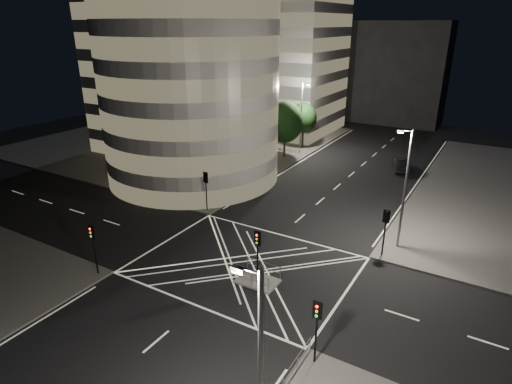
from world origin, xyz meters
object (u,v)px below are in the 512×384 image
Objects in this scene: traffic_signal_island at (258,247)px; sedan at (401,164)px; central_island at (258,281)px; traffic_signal_fl at (206,184)px; traffic_signal_nr at (317,321)px; street_lamp_left_far at (302,116)px; street_lamp_left_near at (230,145)px; street_lamp_right_near at (259,377)px; street_lamp_right_far at (405,186)px; traffic_signal_nl at (93,240)px; traffic_signal_fr at (386,224)px.

sedan is (2.87, 31.30, -2.11)m from traffic_signal_island.
traffic_signal_fl is (-10.80, 8.30, 2.84)m from central_island.
traffic_signal_nr is 0.40× the size of street_lamp_left_far.
street_lamp_left_near and street_lamp_left_far have the same top height.
traffic_signal_island is 31.50m from sedan.
street_lamp_right_near is at bearing -66.79° from street_lamp_left_far.
traffic_signal_island is 13.13m from street_lamp_right_far.
street_lamp_left_near reaches higher than traffic_signal_nl.
street_lamp_right_near is (0.00, -23.00, 0.00)m from street_lamp_right_far.
sedan is at bearing 99.69° from traffic_signal_fr.
street_lamp_right_near reaches higher than traffic_signal_nr.
street_lamp_right_far is (7.44, 10.50, 2.63)m from traffic_signal_island.
street_lamp_right_far is 2.06× the size of sedan.
street_lamp_right_near is at bearing -88.25° from traffic_signal_fr.
street_lamp_right_near reaches higher than traffic_signal_island.
street_lamp_right_far reaches higher than traffic_signal_fr.
street_lamp_right_near reaches higher than sedan.
traffic_signal_fr is (17.60, 0.00, 0.00)m from traffic_signal_fl.
traffic_signal_fr reaches higher than central_island.
traffic_signal_nl is 1.00× the size of traffic_signal_island.
traffic_signal_island is at bearing 0.00° from central_island.
street_lamp_left_far is at bearing 116.36° from traffic_signal_nr.
sedan is (-3.93, 36.60, -2.11)m from traffic_signal_nr.
traffic_signal_fl is at bearing 142.46° from central_island.
street_lamp_left_near is (-11.44, 13.50, 5.47)m from central_island.
street_lamp_left_near reaches higher than sedan.
traffic_signal_fr is (6.80, 8.30, 2.84)m from central_island.
street_lamp_right_far reaches higher than traffic_signal_nr.
street_lamp_left_far reaches higher than traffic_signal_island.
traffic_signal_fl and traffic_signal_island have the same top height.
street_lamp_right_far is 21.82m from sedan.
street_lamp_right_far reaches higher than central_island.
street_lamp_right_far is at bearing -9.03° from street_lamp_left_near.
street_lamp_right_near reaches higher than traffic_signal_fr.
central_island is at bearing 65.15° from sedan.
traffic_signal_fr is 20.97m from street_lamp_right_near.
street_lamp_right_far is at bearing -48.06° from street_lamp_left_far.
traffic_signal_island is at bearing -125.30° from street_lamp_right_far.
sedan is (14.31, 17.80, -4.74)m from street_lamp_left_near.
street_lamp_left_far reaches higher than central_island.
street_lamp_left_near is at bearing 134.13° from traffic_signal_nr.
central_island is 13.98m from street_lamp_right_far.
central_island is at bearing -125.30° from street_lamp_right_far.
street_lamp_left_near is at bearing 96.97° from traffic_signal_fl.
street_lamp_left_near is (-0.64, 18.80, 2.63)m from traffic_signal_nl.
street_lamp_right_near is 44.29m from sedan.
central_island is 0.30× the size of street_lamp_right_near.
central_island is 0.62× the size of sedan.
street_lamp_left_near is 19.11m from street_lamp_right_far.
traffic_signal_nl is 24.27m from street_lamp_right_far.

